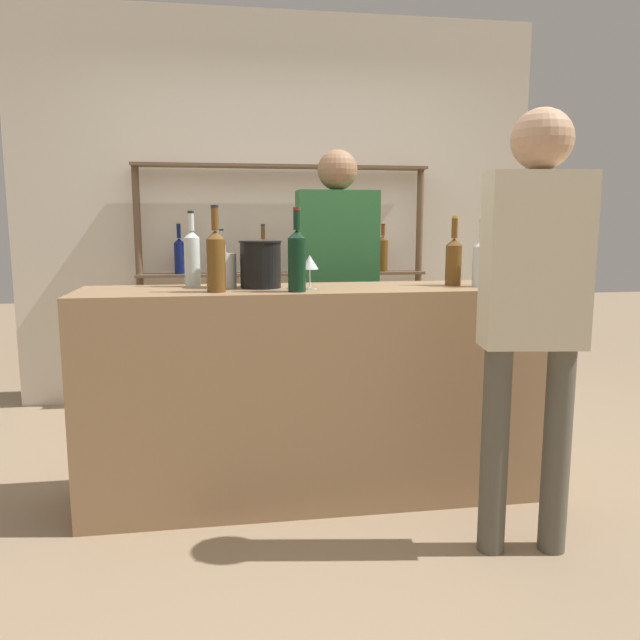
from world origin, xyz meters
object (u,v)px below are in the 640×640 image
Objects in this scene: counter_bottle_0 at (297,259)px; ice_bucket at (261,264)px; wine_glass at (310,263)px; counter_bottle_5 at (216,259)px; counter_bottle_4 at (481,261)px; cork_jar at (222,271)px; counter_bottle_1 at (454,260)px; counter_bottle_2 at (192,257)px; counter_bottle_3 at (501,259)px; customer_right at (534,294)px; server_behind_counter at (337,276)px.

counter_bottle_0 is 0.24m from ice_bucket.
counter_bottle_5 is at bearing -170.44° from wine_glass.
cork_jar is (-1.20, 0.15, -0.04)m from counter_bottle_4.
counter_bottle_1 is 0.70m from wine_glass.
counter_bottle_0 is 0.97× the size of counter_bottle_5.
counter_bottle_1 reaches higher than wine_glass.
counter_bottle_2 is 1.13× the size of counter_bottle_4.
counter_bottle_3 is 2.17× the size of wine_glass.
counter_bottle_0 reaches higher than ice_bucket.
customer_right reaches higher than cork_jar.
customer_right is (0.85, -0.49, -0.11)m from counter_bottle_0.
counter_bottle_2 is 0.21× the size of server_behind_counter.
cork_jar is (-0.18, 0.03, -0.03)m from ice_bucket.
counter_bottle_1 is 0.81m from server_behind_counter.
wine_glass is 0.23m from ice_bucket.
counter_bottle_4 is 0.58m from customer_right.
customer_right is at bearing -23.98° from counter_bottle_5.
server_behind_counter reaches higher than counter_bottle_5.
ice_bucket reaches higher than wine_glass.
cork_jar is (-0.32, 0.22, -0.06)m from counter_bottle_0.
ice_bucket is (-1.12, 0.13, -0.02)m from counter_bottle_3.
counter_bottle_3 reaches higher than counter_bottle_1.
counter_bottle_0 reaches higher than counter_bottle_1.
counter_bottle_4 is 2.05× the size of wine_glass.
customer_right is (-0.12, -0.56, -0.10)m from counter_bottle_3.
wine_glass is at bearing -176.06° from counter_bottle_1.
counter_bottle_3 is 2.09× the size of cork_jar.
ice_bucket is 1.21m from customer_right.
counter_bottle_5 is at bearing -66.56° from counter_bottle_2.
counter_bottle_4 is 0.81m from wine_glass.
counter_bottle_0 is 0.35m from counter_bottle_5.
counter_bottle_0 is 0.99m from customer_right.
counter_bottle_5 is at bearing -97.23° from cork_jar.
counter_bottle_1 is 0.19× the size of server_behind_counter.
cork_jar is (-1.10, 0.06, -0.04)m from counter_bottle_1.
counter_bottle_3 is at bearing -9.04° from counter_bottle_4.
server_behind_counter is at bearing 68.07° from counter_bottle_0.
counter_bottle_5 is (0.11, -0.26, 0.00)m from counter_bottle_2.
wine_glass is 0.99m from customer_right.
counter_bottle_3 is 0.90m from wine_glass.
counter_bottle_1 is at bearing 33.78° from server_behind_counter.
counter_bottle_2 is 2.23× the size of cork_jar.
cork_jar is at bearing -47.80° from server_behind_counter.
customer_right is at bearing -102.52° from counter_bottle_3.
counter_bottle_3 is at bearing -3.01° from wine_glass.
wine_glass is at bearing 9.56° from counter_bottle_5.
wine_glass is at bearing 57.31° from counter_bottle_0.
counter_bottle_0 is 1.10× the size of counter_bottle_1.
counter_bottle_2 is 0.28m from counter_bottle_5.
customer_right reaches higher than wine_glass.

